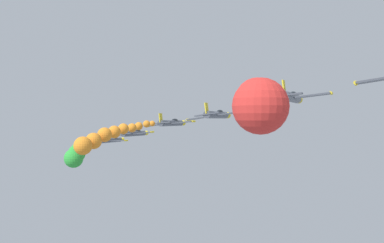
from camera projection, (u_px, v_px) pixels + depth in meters
The scene contains 8 objects.
airplane_lead at pixel (111, 140), 109.60m from camera, with size 9.57×10.35×2.33m.
airplane_left_inner at pixel (134, 133), 95.15m from camera, with size 9.54×10.35×2.58m.
smoke_trail_left_inner at pixel (83, 148), 71.41m from camera, with size 8.40×24.17×4.64m.
airplane_right_inner at pixel (171, 123), 81.96m from camera, with size 9.55×10.35×2.51m.
smoke_trail_right_inner at pixel (105, 137), 62.56m from camera, with size 2.64×20.23×4.51m.
airplane_left_outer at pixel (217, 115), 68.91m from camera, with size 9.52×10.35×2.70m.
airplane_right_outer at pixel (291, 97), 53.17m from camera, with size 9.54×10.35×2.56m.
smoke_trail_right_outer at pixel (263, 100), 31.24m from camera, with size 5.12×23.22×4.22m.
Camera 1 is at (28.11, -69.02, 62.72)m, focal length 41.62 mm.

